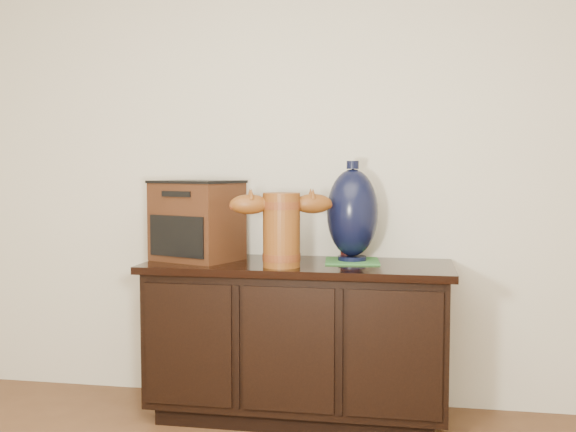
% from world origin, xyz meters
% --- Properties ---
extents(room, '(5.00, 5.00, 5.00)m').
position_xyz_m(room, '(0.00, 0.00, 1.30)').
color(room, '#56351D').
rests_on(room, ground).
extents(sideboard, '(1.46, 0.56, 0.75)m').
position_xyz_m(sideboard, '(0.00, 2.23, 0.39)').
color(sideboard, black).
rests_on(sideboard, ground).
extents(terracotta_vessel, '(0.47, 0.25, 0.34)m').
position_xyz_m(terracotta_vessel, '(-0.05, 2.08, 0.95)').
color(terracotta_vessel, brown).
rests_on(terracotta_vessel, sideboard).
extents(tv_radio, '(0.48, 0.43, 0.39)m').
position_xyz_m(tv_radio, '(-0.51, 2.24, 0.95)').
color(tv_radio, '#3D1E0F').
rests_on(tv_radio, sideboard).
extents(green_mat, '(0.28, 0.28, 0.01)m').
position_xyz_m(green_mat, '(0.25, 2.31, 0.76)').
color(green_mat, '#337133').
rests_on(green_mat, sideboard).
extents(lamp_base, '(0.27, 0.27, 0.48)m').
position_xyz_m(lamp_base, '(0.25, 2.31, 0.99)').
color(lamp_base, black).
rests_on(lamp_base, green_mat).
extents(spray_can, '(0.06, 0.06, 0.17)m').
position_xyz_m(spray_can, '(0.22, 2.36, 0.84)').
color(spray_can, '#5A130F').
rests_on(spray_can, sideboard).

